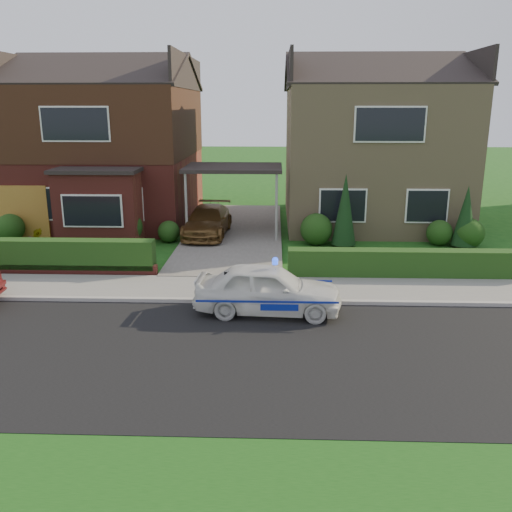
{
  "coord_description": "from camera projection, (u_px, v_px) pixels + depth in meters",
  "views": [
    {
      "loc": [
        1.64,
        -10.42,
        5.07
      ],
      "look_at": [
        1.15,
        3.5,
        1.18
      ],
      "focal_mm": 38.0,
      "sensor_mm": 36.0,
      "label": 1
    }
  ],
  "objects": [
    {
      "name": "carport_link",
      "position": [
        234.0,
        169.0,
        21.28
      ],
      "size": [
        3.8,
        3.0,
        2.77
      ],
      "color": "black",
      "rests_on": "ground"
    },
    {
      "name": "hedge_left",
      "position": [
        36.0,
        274.0,
        16.89
      ],
      "size": [
        7.5,
        0.55,
        0.9
      ],
      "primitive_type": "cube",
      "color": "#143410",
      "rests_on": "ground"
    },
    {
      "name": "shrub_left_far",
      "position": [
        10.0,
        228.0,
        20.74
      ],
      "size": [
        1.08,
        1.08,
        1.08
      ],
      "primitive_type": "sphere",
      "color": "#143410",
      "rests_on": "ground"
    },
    {
      "name": "driveway_car",
      "position": [
        208.0,
        221.0,
        21.27
      ],
      "size": [
        1.76,
        3.96,
        1.13
      ],
      "primitive_type": "imported",
      "rotation": [
        0.0,
        0.0,
        -0.05
      ],
      "color": "brown",
      "rests_on": "driveway"
    },
    {
      "name": "shrub_right_mid",
      "position": [
        439.0,
        233.0,
        20.2
      ],
      "size": [
        0.96,
        0.96,
        0.96
      ],
      "primitive_type": "sphere",
      "color": "#143410",
      "rests_on": "ground"
    },
    {
      "name": "potted_plant_a",
      "position": [
        132.0,
        236.0,
        19.96
      ],
      "size": [
        0.51,
        0.41,
        0.84
      ],
      "primitive_type": "imported",
      "rotation": [
        0.0,
        0.0,
        0.28
      ],
      "color": "gray",
      "rests_on": "ground"
    },
    {
      "name": "police_car",
      "position": [
        268.0,
        289.0,
        13.54
      ],
      "size": [
        3.38,
        3.76,
        1.42
      ],
      "rotation": [
        0.0,
        0.0,
        1.51
      ],
      "color": "silver",
      "rests_on": "ground"
    },
    {
      "name": "driveway",
      "position": [
        234.0,
        233.0,
        22.02
      ],
      "size": [
        3.8,
        12.0,
        0.12
      ],
      "primitive_type": "cube",
      "color": "#666059",
      "rests_on": "ground"
    },
    {
      "name": "potted_plant_c",
      "position": [
        34.0,
        249.0,
        18.25
      ],
      "size": [
        0.45,
        0.45,
        0.8
      ],
      "primitive_type": "imported",
      "rotation": [
        0.0,
        0.0,
        1.55
      ],
      "color": "gray",
      "rests_on": "ground"
    },
    {
      "name": "sidewalk",
      "position": [
        216.0,
        288.0,
        15.38
      ],
      "size": [
        60.0,
        2.0,
        0.1
      ],
      "primitive_type": "cube",
      "color": "slate",
      "rests_on": "ground"
    },
    {
      "name": "conifer_b",
      "position": [
        466.0,
        218.0,
        19.72
      ],
      "size": [
        0.9,
        0.9,
        2.2
      ],
      "primitive_type": "cone",
      "color": "black",
      "rests_on": "ground"
    },
    {
      "name": "hedge_right",
      "position": [
        411.0,
        279.0,
        16.4
      ],
      "size": [
        7.5,
        0.55,
        0.8
      ],
      "primitive_type": "cube",
      "color": "#143410",
      "rests_on": "ground"
    },
    {
      "name": "garage_door",
      "position": [
        21.0,
        213.0,
        21.04
      ],
      "size": [
        2.2,
        0.1,
        2.1
      ],
      "primitive_type": "cube",
      "color": "#956420",
      "rests_on": "ground"
    },
    {
      "name": "ground",
      "position": [
        196.0,
        354.0,
        11.45
      ],
      "size": [
        120.0,
        120.0,
        0.0
      ],
      "primitive_type": "plane",
      "color": "#164813",
      "rests_on": "ground"
    },
    {
      "name": "house_right",
      "position": [
        370.0,
        139.0,
        23.74
      ],
      "size": [
        7.5,
        8.06,
        7.25
      ],
      "color": "tan",
      "rests_on": "ground"
    },
    {
      "name": "conifer_a",
      "position": [
        345.0,
        212.0,
        19.82
      ],
      "size": [
        0.9,
        0.9,
        2.6
      ],
      "primitive_type": "cone",
      "color": "black",
      "rests_on": "ground"
    },
    {
      "name": "kerb",
      "position": [
        212.0,
        301.0,
        14.37
      ],
      "size": [
        60.0,
        0.16,
        0.12
      ],
      "primitive_type": "cube",
      "color": "#9E9993",
      "rests_on": "ground"
    },
    {
      "name": "shrub_left_near",
      "position": [
        169.0,
        232.0,
        20.66
      ],
      "size": [
        0.84,
        0.84,
        0.84
      ],
      "primitive_type": "sphere",
      "color": "#143410",
      "rests_on": "ground"
    },
    {
      "name": "potted_plant_b",
      "position": [
        36.0,
        240.0,
        19.34
      ],
      "size": [
        0.58,
        0.54,
        0.85
      ],
      "primitive_type": "imported",
      "rotation": [
        0.0,
        0.0,
        0.44
      ],
      "color": "gray",
      "rests_on": "ground"
    },
    {
      "name": "shrub_right_near",
      "position": [
        316.0,
        229.0,
        20.23
      ],
      "size": [
        1.2,
        1.2,
        1.2
      ],
      "primitive_type": "sphere",
      "color": "#143410",
      "rests_on": "ground"
    },
    {
      "name": "dwarf_wall",
      "position": [
        33.0,
        270.0,
        16.7
      ],
      "size": [
        7.7,
        0.25,
        0.36
      ],
      "primitive_type": "cube",
      "color": "maroon",
      "rests_on": "ground"
    },
    {
      "name": "house_left",
      "position": [
        108.0,
        135.0,
        24.01
      ],
      "size": [
        7.5,
        9.53,
        7.25
      ],
      "color": "maroon",
      "rests_on": "ground"
    },
    {
      "name": "shrub_left_mid",
      "position": [
        125.0,
        227.0,
        20.36
      ],
      "size": [
        1.32,
        1.32,
        1.32
      ],
      "primitive_type": "sphere",
      "color": "#143410",
      "rests_on": "ground"
    },
    {
      "name": "shrub_right_far",
      "position": [
        469.0,
        233.0,
        19.86
      ],
      "size": [
        1.08,
        1.08,
        1.08
      ],
      "primitive_type": "sphere",
      "color": "#143410",
      "rests_on": "ground"
    },
    {
      "name": "road",
      "position": [
        196.0,
        354.0,
        11.45
      ],
      "size": [
        60.0,
        6.0,
        0.02
      ],
      "primitive_type": "cube",
      "color": "black",
      "rests_on": "ground"
    }
  ]
}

